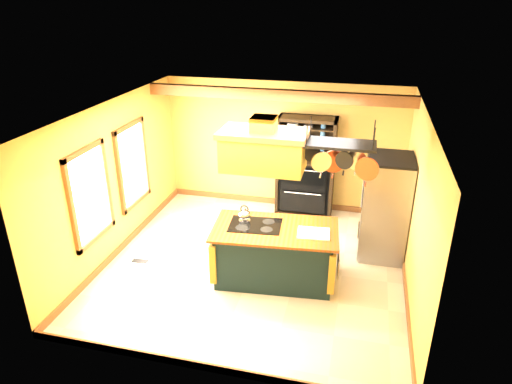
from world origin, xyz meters
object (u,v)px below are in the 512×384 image
at_px(kitchen_island, 275,253).
at_px(refrigerator, 385,209).
at_px(range_hood, 264,148).
at_px(hutch, 305,176).
at_px(pot_rack, 340,153).

height_order(kitchen_island, refrigerator, refrigerator).
bearing_deg(refrigerator, kitchen_island, -144.13).
distance_m(range_hood, hutch, 2.96).
relative_size(kitchen_island, refrigerator, 1.15).
relative_size(pot_rack, refrigerator, 0.61).
relative_size(kitchen_island, pot_rack, 1.88).
distance_m(kitchen_island, range_hood, 1.77).
relative_size(refrigerator, hutch, 0.86).
distance_m(pot_rack, hutch, 3.06).
distance_m(range_hood, pot_rack, 1.11).
xyz_separation_m(pot_rack, refrigerator, (0.78, 1.22, -1.38)).
height_order(kitchen_island, range_hood, range_hood).
distance_m(pot_rack, refrigerator, 2.00).
bearing_deg(kitchen_island, pot_rack, -5.25).
bearing_deg(range_hood, pot_rack, -0.00).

